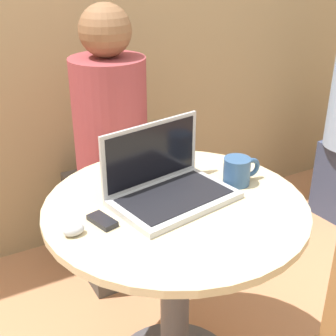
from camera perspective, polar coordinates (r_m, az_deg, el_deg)
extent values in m
cylinder|color=#4C4C51|center=(1.70, 0.84, -15.46)|extent=(0.10, 0.10, 0.71)
cylinder|color=beige|center=(1.48, 0.93, -4.66)|extent=(0.83, 0.83, 0.02)
cube|color=#B7B7BC|center=(1.48, 0.83, -3.79)|extent=(0.41, 0.30, 0.02)
cube|color=black|center=(1.47, 0.83, -3.40)|extent=(0.36, 0.25, 0.00)
cube|color=#B7B7BC|center=(1.51, -2.08, 1.77)|extent=(0.37, 0.07, 0.21)
cube|color=black|center=(1.50, -1.94, 1.70)|extent=(0.34, 0.06, 0.18)
cube|color=black|center=(1.38, -7.95, -6.46)|extent=(0.07, 0.10, 0.02)
ellipsoid|color=#B2B2B7|center=(1.34, -11.42, -7.42)|extent=(0.06, 0.04, 0.03)
cylinder|color=#335684|center=(1.59, 8.37, -0.38)|extent=(0.09, 0.09, 0.09)
torus|color=#335684|center=(1.62, 10.12, 0.08)|extent=(0.07, 0.02, 0.07)
cube|color=#4C4742|center=(2.35, -7.34, -7.01)|extent=(0.30, 0.44, 0.47)
cylinder|color=#993D42|center=(2.01, -7.00, 4.60)|extent=(0.31, 0.31, 0.62)
sphere|color=brown|center=(1.90, -7.68, 16.30)|extent=(0.21, 0.21, 0.21)
cylinder|color=tan|center=(3.08, 18.98, -0.51)|extent=(0.04, 0.04, 0.41)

